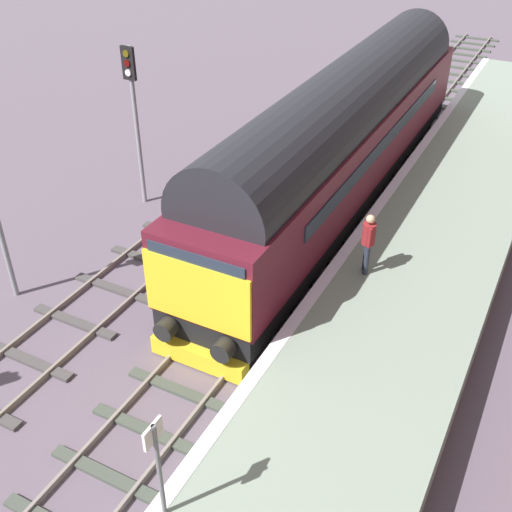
# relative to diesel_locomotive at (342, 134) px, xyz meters

# --- Properties ---
(ground_plane) EXTENTS (140.00, 140.00, 0.00)m
(ground_plane) POSITION_rel_diesel_locomotive_xyz_m (-0.00, -6.44, -2.48)
(ground_plane) COLOR #5F515F
(ground_plane) RESTS_ON ground
(track_main) EXTENTS (2.50, 60.00, 0.15)m
(track_main) POSITION_rel_diesel_locomotive_xyz_m (-0.00, -6.44, -2.42)
(track_main) COLOR gray
(track_main) RESTS_ON ground
(track_adjacent_west) EXTENTS (2.50, 60.00, 0.15)m
(track_adjacent_west) POSITION_rel_diesel_locomotive_xyz_m (-3.60, -6.44, -2.42)
(track_adjacent_west) COLOR gray
(track_adjacent_west) RESTS_ON ground
(station_platform) EXTENTS (4.00, 44.00, 1.01)m
(station_platform) POSITION_rel_diesel_locomotive_xyz_m (3.60, -6.44, -1.98)
(station_platform) COLOR gray
(station_platform) RESTS_ON ground
(diesel_locomotive) EXTENTS (2.74, 17.59, 4.68)m
(diesel_locomotive) POSITION_rel_diesel_locomotive_xyz_m (0.00, 0.00, 0.00)
(diesel_locomotive) COLOR black
(diesel_locomotive) RESTS_ON ground
(signal_post_far) EXTENTS (0.44, 0.22, 5.14)m
(signal_post_far) POSITION_rel_diesel_locomotive_xyz_m (-5.79, -2.81, 0.79)
(signal_post_far) COLOR gray
(signal_post_far) RESTS_ON ground
(platform_number_sign) EXTENTS (0.10, 0.44, 2.08)m
(platform_number_sign) POSITION_rel_diesel_locomotive_xyz_m (1.89, -12.70, -0.10)
(platform_number_sign) COLOR slate
(platform_number_sign) RESTS_ON station_platform
(waiting_passenger) EXTENTS (0.45, 0.47, 1.64)m
(waiting_passenger) POSITION_rel_diesel_locomotive_xyz_m (2.51, -4.66, -0.49)
(waiting_passenger) COLOR #272E3E
(waiting_passenger) RESTS_ON station_platform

